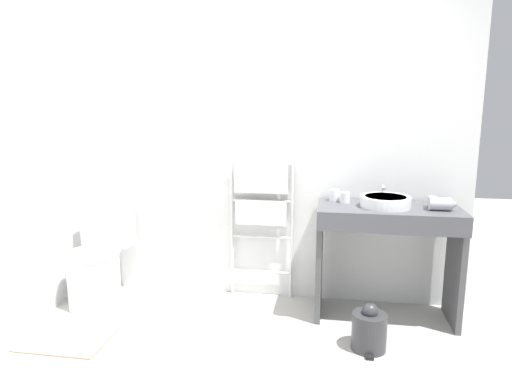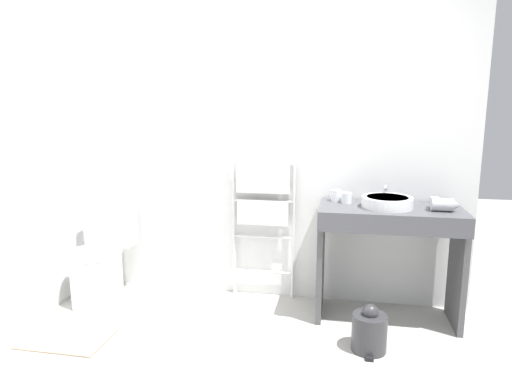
# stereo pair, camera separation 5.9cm
# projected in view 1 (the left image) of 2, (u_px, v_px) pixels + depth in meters

# --- Properties ---
(wall_back) EXTENTS (3.28, 0.12, 2.63)m
(wall_back) POSITION_uv_depth(u_px,v_px,m) (259.00, 135.00, 3.63)
(wall_back) COLOR white
(wall_back) RESTS_ON ground_plane
(wall_side) EXTENTS (0.12, 2.19, 2.63)m
(wall_side) POSITION_uv_depth(u_px,v_px,m) (13.00, 141.00, 3.12)
(wall_side) COLOR white
(wall_side) RESTS_ON ground_plane
(toilet) EXTENTS (0.41, 0.57, 0.80)m
(toilet) POSITION_uv_depth(u_px,v_px,m) (98.00, 263.00, 3.60)
(toilet) COLOR white
(toilet) RESTS_ON ground_plane
(towel_radiator) EXTENTS (0.51, 0.06, 1.14)m
(towel_radiator) POSITION_uv_depth(u_px,v_px,m) (261.00, 201.00, 3.61)
(towel_radiator) COLOR silver
(towel_radiator) RESTS_ON ground_plane
(vanity_counter) EXTENTS (1.00, 0.50, 0.84)m
(vanity_counter) POSITION_uv_depth(u_px,v_px,m) (387.00, 243.00, 3.28)
(vanity_counter) COLOR #4C4C51
(vanity_counter) RESTS_ON ground_plane
(sink_basin) EXTENTS (0.35, 0.35, 0.08)m
(sink_basin) POSITION_uv_depth(u_px,v_px,m) (385.00, 201.00, 3.23)
(sink_basin) COLOR white
(sink_basin) RESTS_ON vanity_counter
(faucet) EXTENTS (0.02, 0.10, 0.12)m
(faucet) POSITION_uv_depth(u_px,v_px,m) (383.00, 191.00, 3.41)
(faucet) COLOR silver
(faucet) RESTS_ON vanity_counter
(cup_near_wall) EXTENTS (0.08, 0.08, 0.08)m
(cup_near_wall) POSITION_uv_depth(u_px,v_px,m) (334.00, 195.00, 3.44)
(cup_near_wall) COLOR white
(cup_near_wall) RESTS_ON vanity_counter
(cup_near_edge) EXTENTS (0.08, 0.08, 0.08)m
(cup_near_edge) POSITION_uv_depth(u_px,v_px,m) (345.00, 198.00, 3.37)
(cup_near_edge) COLOR white
(cup_near_edge) RESTS_ON vanity_counter
(hair_dryer) EXTENTS (0.19, 0.17, 0.09)m
(hair_dryer) POSITION_uv_depth(u_px,v_px,m) (441.00, 204.00, 3.14)
(hair_dryer) COLOR #B7B7BC
(hair_dryer) RESTS_ON vanity_counter
(trash_bin) EXTENTS (0.22, 0.26, 0.31)m
(trash_bin) POSITION_uv_depth(u_px,v_px,m) (369.00, 330.00, 2.93)
(trash_bin) COLOR #333335
(trash_bin) RESTS_ON ground_plane
(bath_mat) EXTENTS (0.56, 0.36, 0.01)m
(bath_mat) POSITION_uv_depth(u_px,v_px,m) (65.00, 341.00, 3.04)
(bath_mat) COLOR gray
(bath_mat) RESTS_ON ground_plane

